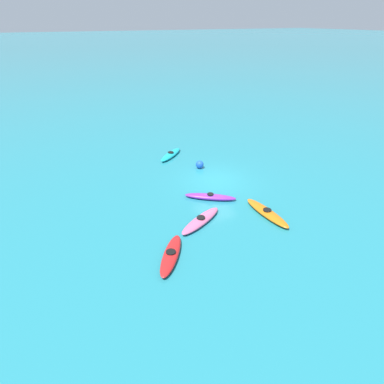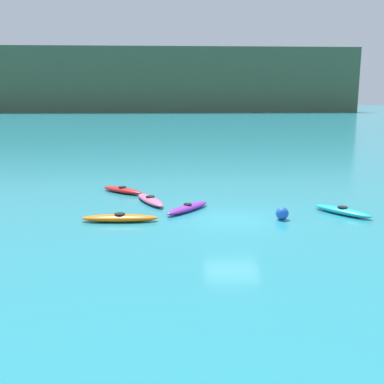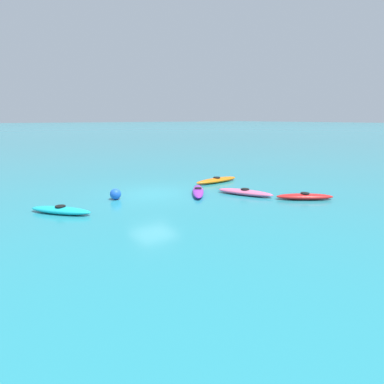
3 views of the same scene
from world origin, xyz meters
TOP-DOWN VIEW (x-y plane):
  - ground_plane at (0.00, 0.00)m, footprint 600.00×600.00m
  - kayak_cyan at (5.33, 1.00)m, footprint 2.48×2.82m
  - kayak_pink at (-4.05, 3.39)m, footprint 2.04×3.20m
  - kayak_purple at (-2.06, 1.63)m, footprint 2.38×2.92m
  - kayak_red at (-5.90, 5.99)m, footprint 2.84×2.38m
  - kayak_orange at (-5.09, -0.30)m, footprint 3.45×0.81m
  - buoy_blue at (2.27, 0.02)m, footprint 0.59×0.59m

SIDE VIEW (x-z plane):
  - ground_plane at x=0.00m, z-range 0.00..0.00m
  - kayak_purple at x=-2.06m, z-range -0.02..0.35m
  - kayak_orange at x=-5.09m, z-range -0.02..0.35m
  - kayak_pink at x=-4.05m, z-range -0.02..0.35m
  - kayak_red at x=-5.90m, z-range -0.02..0.35m
  - kayak_cyan at x=5.33m, z-range -0.02..0.35m
  - buoy_blue at x=2.27m, z-range 0.00..0.59m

